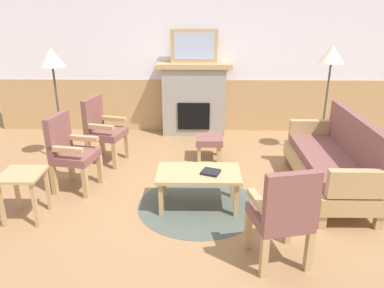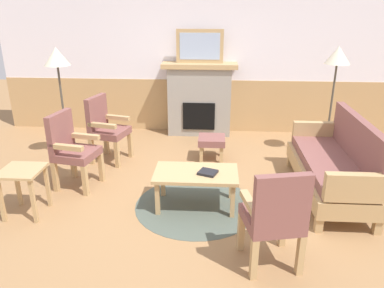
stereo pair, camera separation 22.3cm
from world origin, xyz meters
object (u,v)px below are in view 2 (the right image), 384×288
at_px(book_on_table, 208,172).
at_px(footstool, 212,142).
at_px(framed_picture, 200,46).
at_px(side_table, 23,179).
at_px(armchair_by_window_left, 71,147).
at_px(armchair_front_left, 275,215).
at_px(armchair_near_fireplace, 105,126).
at_px(coffee_table, 196,176).
at_px(fireplace, 199,99).
at_px(couch, 334,165).
at_px(floor_lamp_by_chairs, 57,64).
at_px(floor_lamp_by_couch, 337,62).

distance_m(book_on_table, footstool, 1.46).
relative_size(book_on_table, footstool, 0.49).
bearing_deg(framed_picture, side_table, -122.07).
relative_size(armchair_by_window_left, armchair_front_left, 1.00).
distance_m(framed_picture, armchair_near_fireplace, 2.13).
bearing_deg(coffee_table, book_on_table, -14.78).
xyz_separation_m(fireplace, side_table, (-1.82, -2.90, -0.22)).
distance_m(couch, floor_lamp_by_chairs, 3.93).
xyz_separation_m(framed_picture, floor_lamp_by_chairs, (-1.94, -1.33, -0.11)).
xyz_separation_m(framed_picture, armchair_near_fireplace, (-1.34, -1.31, -1.02)).
relative_size(armchair_front_left, floor_lamp_by_couch, 0.58).
height_order(fireplace, book_on_table, fireplace).
relative_size(armchair_near_fireplace, side_table, 1.78).
bearing_deg(floor_lamp_by_couch, armchair_near_fireplace, -173.77).
relative_size(book_on_table, armchair_by_window_left, 0.20).
height_order(coffee_table, side_table, side_table).
relative_size(couch, footstool, 4.50).
relative_size(armchair_by_window_left, floor_lamp_by_couch, 0.58).
xyz_separation_m(framed_picture, floor_lamp_by_couch, (2.01, -0.94, -0.11)).
height_order(coffee_table, armchair_by_window_left, armchair_by_window_left).
relative_size(coffee_table, side_table, 1.75).
relative_size(fireplace, framed_picture, 1.62).
height_order(floor_lamp_by_couch, floor_lamp_by_chairs, same).
xyz_separation_m(coffee_table, armchair_near_fireplace, (-1.42, 1.29, 0.15)).
relative_size(book_on_table, floor_lamp_by_couch, 0.12).
distance_m(fireplace, book_on_table, 2.66).
relative_size(coffee_table, armchair_by_window_left, 0.98).
xyz_separation_m(couch, footstool, (-1.51, 1.02, -0.11)).
bearing_deg(coffee_table, floor_lamp_by_chairs, 147.85).
bearing_deg(footstool, framed_picture, 101.66).
bearing_deg(footstool, armchair_front_left, -76.56).
distance_m(fireplace, floor_lamp_by_chairs, 2.48).
bearing_deg(coffee_table, floor_lamp_by_couch, 40.73).
height_order(framed_picture, footstool, framed_picture).
distance_m(book_on_table, side_table, 2.06).
relative_size(framed_picture, book_on_table, 4.08).
xyz_separation_m(couch, armchair_front_left, (-0.92, -1.43, 0.14)).
relative_size(armchair_near_fireplace, floor_lamp_by_couch, 0.58).
height_order(book_on_table, floor_lamp_by_chairs, floor_lamp_by_chairs).
height_order(couch, armchair_front_left, same).
relative_size(fireplace, couch, 0.72).
bearing_deg(side_table, fireplace, 57.93).
relative_size(fireplace, footstool, 3.25).
xyz_separation_m(fireplace, framed_picture, (0.00, 0.00, 0.91)).
distance_m(book_on_table, floor_lamp_by_couch, 2.66).
bearing_deg(side_table, book_on_table, 7.29).
bearing_deg(framed_picture, floor_lamp_by_couch, -25.09).
bearing_deg(coffee_table, footstool, 83.58).
distance_m(coffee_table, armchair_near_fireplace, 1.93).
xyz_separation_m(fireplace, book_on_table, (0.22, -2.64, -0.20)).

